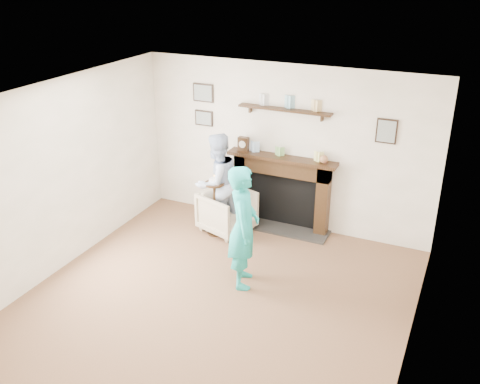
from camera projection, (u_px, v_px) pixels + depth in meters
name	position (u px, v px, depth m)	size (l,w,h in m)	color
ground	(209.00, 309.00, 6.39)	(5.00, 5.00, 0.00)	brown
room_shell	(233.00, 163.00, 6.30)	(4.54, 5.02, 2.52)	beige
armchair	(227.00, 230.00, 8.22)	(0.69, 0.71, 0.65)	tan
man	(218.00, 228.00, 8.29)	(0.74, 0.58, 1.53)	silver
woman	(243.00, 282.00, 6.92)	(0.59, 0.38, 1.61)	#21A3BB
pedestal_table	(215.00, 198.00, 7.90)	(0.30, 0.30, 0.96)	black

